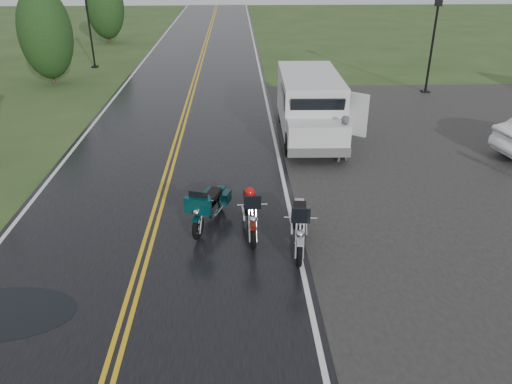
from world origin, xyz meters
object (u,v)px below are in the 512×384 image
motorcycle_silver (300,241)px  motorcycle_red (253,226)px  van_white (290,123)px  person_at_van (343,139)px  lamp_post_far_left (90,30)px  motorcycle_teal (198,219)px  lamp_post_far_right (432,46)px

motorcycle_silver → motorcycle_red: bearing=149.4°
van_white → person_at_van: bearing=-19.1°
lamp_post_far_left → motorcycle_silver: bearing=-65.3°
motorcycle_teal → van_white: 6.50m
motorcycle_red → person_at_van: 6.52m
motorcycle_red → motorcycle_teal: (-1.38, 0.49, -0.04)m
motorcycle_red → lamp_post_far_right: bearing=55.1°
motorcycle_red → motorcycle_silver: motorcycle_silver is taller
motorcycle_teal → lamp_post_far_left: size_ratio=0.48×
lamp_post_far_left → van_white: bearing=-54.9°
motorcycle_silver → lamp_post_far_left: (-10.30, 22.40, 1.56)m
motorcycle_teal → motorcycle_silver: size_ratio=0.91×
motorcycle_red → motorcycle_teal: size_ratio=1.06×
motorcycle_teal → lamp_post_far_left: bearing=128.0°
motorcycle_red → motorcycle_silver: size_ratio=0.96×
motorcycle_teal → motorcycle_silver: motorcycle_silver is taller
motorcycle_silver → lamp_post_far_left: lamp_post_far_left is taller
motorcycle_teal → van_white: size_ratio=0.35×
motorcycle_teal → person_at_van: person_at_van is taller
van_white → person_at_van: (1.79, -0.67, -0.40)m
motorcycle_red → motorcycle_teal: 1.47m
lamp_post_far_left → motorcycle_teal: bearing=-69.6°
van_white → lamp_post_far_left: 18.76m
van_white → motorcycle_red: bearing=-102.3°
motorcycle_teal → person_at_van: (4.70, 5.11, 0.18)m
motorcycle_teal → lamp_post_far_right: lamp_post_far_right is taller
motorcycle_red → lamp_post_far_left: (-9.25, 21.60, 1.59)m
motorcycle_red → lamp_post_far_left: 23.55m
motorcycle_red → lamp_post_far_right: size_ratio=0.49×
motorcycle_red → van_white: size_ratio=0.37×
motorcycle_red → van_white: (1.53, 6.28, 0.55)m
motorcycle_red → lamp_post_far_right: (9.52, 14.73, 1.70)m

